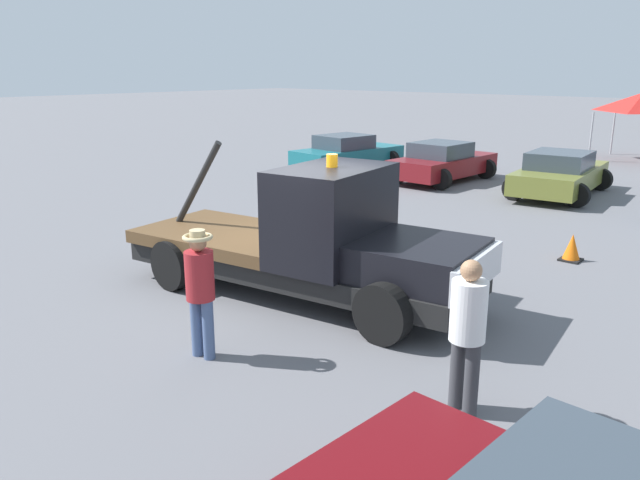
% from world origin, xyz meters
% --- Properties ---
extents(ground_plane, '(160.00, 160.00, 0.00)m').
position_xyz_m(ground_plane, '(0.00, 0.00, 0.00)').
color(ground_plane, slate).
extents(tow_truck, '(6.43, 2.88, 2.51)m').
position_xyz_m(tow_truck, '(0.38, 0.06, 0.95)').
color(tow_truck, black).
rests_on(tow_truck, ground).
extents(person_near_truck, '(0.40, 0.40, 1.78)m').
position_xyz_m(person_near_truck, '(3.98, -1.54, 1.03)').
color(person_near_truck, '#38383D').
rests_on(person_near_truck, ground).
extents(person_at_hood, '(0.39, 0.39, 1.76)m').
position_xyz_m(person_at_hood, '(0.69, -2.59, 1.03)').
color(person_at_hood, '#475B84').
rests_on(person_at_hood, ground).
extents(parked_car_teal, '(2.70, 4.55, 1.34)m').
position_xyz_m(parked_car_teal, '(-7.76, 11.00, 0.65)').
color(parked_car_teal, '#196670').
rests_on(parked_car_teal, ground).
extents(parked_car_maroon, '(2.49, 4.27, 1.34)m').
position_xyz_m(parked_car_maroon, '(-3.84, 11.30, 0.65)').
color(parked_car_maroon, maroon).
rests_on(parked_car_maroon, ground).
extents(parked_car_olive, '(2.77, 4.74, 1.34)m').
position_xyz_m(parked_car_olive, '(0.09, 11.49, 0.65)').
color(parked_car_olive, olive).
rests_on(parked_car_olive, ground).
extents(traffic_cone, '(0.40, 0.40, 0.55)m').
position_xyz_m(traffic_cone, '(2.82, 5.01, 0.25)').
color(traffic_cone, black).
rests_on(traffic_cone, ground).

